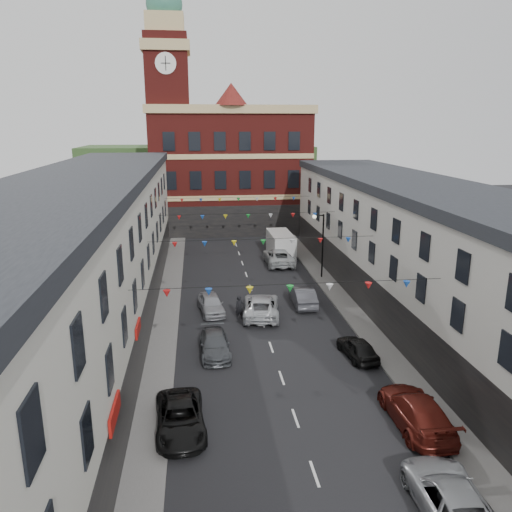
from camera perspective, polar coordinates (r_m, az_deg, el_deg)
name	(u,v)px	position (r m, az deg, el deg)	size (l,w,h in m)	color
ground	(271,347)	(32.40, 1.74, -10.38)	(160.00, 160.00, 0.00)	black
pavement_left	(164,339)	(33.97, -10.52, -9.26)	(1.80, 64.00, 0.15)	#605E5B
pavement_right	(365,329)	(35.73, 12.38, -8.12)	(1.80, 64.00, 0.15)	#605E5B
terrace_left	(77,269)	(32.00, -19.83, -1.39)	(8.40, 56.00, 10.70)	beige
terrace_right	(446,264)	(35.23, 20.86, -0.88)	(8.40, 56.00, 9.70)	beige
civic_building	(229,168)	(67.30, -3.06, 10.02)	(20.60, 13.30, 18.50)	maroon
clock_tower	(169,114)	(64.04, -9.93, 15.67)	(5.60, 5.60, 30.00)	maroon
distant_hill	(198,174)	(91.39, -6.59, 9.26)	(40.00, 14.00, 10.00)	#314D23
street_lamp	(320,237)	(45.44, 7.35, 2.15)	(1.10, 0.36, 6.00)	black
car_left_c	(180,418)	(24.48, -8.64, -17.82)	(2.22, 4.82, 1.34)	black
car_left_d	(215,344)	(31.38, -4.73, -10.03)	(1.79, 4.41, 1.28)	#474A4F
car_left_e	(211,304)	(37.84, -5.15, -5.46)	(1.68, 4.18, 1.42)	#9C9EA4
car_right_b	(451,498)	(21.26, 21.35, -24.38)	(2.39, 5.17, 1.44)	#93959A
car_right_c	(416,411)	(25.63, 17.84, -16.49)	(2.22, 5.45, 1.58)	#5A1812
car_right_d	(358,348)	(31.42, 11.54, -10.26)	(1.51, 3.74, 1.28)	black
car_right_e	(303,296)	(39.36, 5.38, -4.60)	(1.57, 4.51, 1.49)	#494A51
car_right_f	(278,257)	(50.45, 2.59, -0.08)	(2.68, 5.81, 1.61)	#ADB0B2
moving_car	(261,306)	(37.09, 0.59, -5.73)	(2.55, 5.54, 1.54)	silver
white_van	(281,245)	(53.27, 2.83, 1.27)	(2.25, 5.86, 2.59)	beige
pedestrian	(240,308)	(36.43, -1.90, -5.94)	(0.64, 0.42, 1.76)	black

